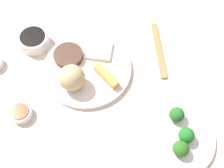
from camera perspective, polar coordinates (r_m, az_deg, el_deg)
tabletop at (r=0.87m, az=-4.46°, el=0.90°), size 2.20×2.20×0.02m
main_plate at (r=0.87m, az=-5.36°, el=3.33°), size 0.29×0.29×0.02m
rice_scoop at (r=0.80m, az=-8.71°, el=1.34°), size 0.08×0.08×0.08m
spring_roll at (r=0.83m, az=-1.21°, el=1.77°), size 0.10×0.05×0.03m
crab_rangoon_wonton at (r=0.89m, az=-2.65°, el=7.29°), size 0.11×0.11×0.01m
stir_fry_heap at (r=0.89m, az=-9.46°, el=6.13°), size 0.10×0.10×0.02m
broccoli_plate at (r=0.79m, az=13.44°, el=-11.06°), size 0.23×0.23×0.01m
broccoli_floret_0 at (r=0.77m, az=15.77°, el=-10.81°), size 0.05×0.05×0.05m
broccoli_floret_1 at (r=0.75m, az=14.71°, el=-13.43°), size 0.04×0.04×0.04m
broccoli_floret_2 at (r=0.78m, az=13.90°, el=-6.45°), size 0.04×0.04×0.04m
soy_sauce_bowl at (r=0.96m, az=-16.58°, el=9.05°), size 0.10×0.10×0.04m
soy_sauce_bowl_liquid at (r=0.94m, az=-16.94°, el=9.90°), size 0.09×0.09×0.00m
sauce_ramekin_sweet_and_sour at (r=0.83m, az=-19.18°, el=-5.99°), size 0.07×0.07×0.02m
sauce_ramekin_sweet_and_sour_liquid at (r=0.82m, az=-19.46°, el=-5.60°), size 0.05×0.05×0.00m
chopsticks_pair at (r=0.93m, az=10.12°, el=7.33°), size 0.16×0.19×0.01m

